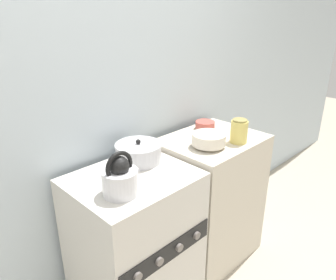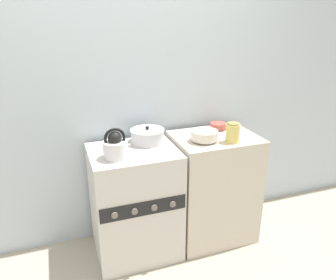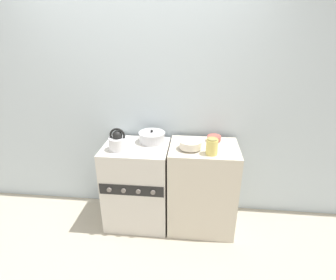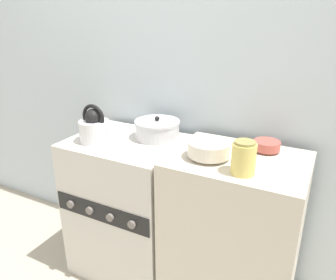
{
  "view_description": "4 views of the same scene",
  "coord_description": "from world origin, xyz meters",
  "px_view_note": "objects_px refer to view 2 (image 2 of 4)",
  "views": [
    {
      "loc": [
        -0.93,
        -0.94,
        1.71
      ],
      "look_at": [
        0.28,
        0.28,
        1.01
      ],
      "focal_mm": 35.0,
      "sensor_mm": 36.0,
      "label": 1
    },
    {
      "loc": [
        -0.5,
        -1.91,
        1.81
      ],
      "look_at": [
        0.27,
        0.24,
        0.94
      ],
      "focal_mm": 35.0,
      "sensor_mm": 36.0,
      "label": 2
    },
    {
      "loc": [
        0.56,
        -2.04,
        1.96
      ],
      "look_at": [
        0.32,
        0.29,
        0.96
      ],
      "focal_mm": 28.0,
      "sensor_mm": 36.0,
      "label": 3
    },
    {
      "loc": [
        1.04,
        -1.19,
        1.57
      ],
      "look_at": [
        0.27,
        0.28,
        0.93
      ],
      "focal_mm": 35.0,
      "sensor_mm": 36.0,
      "label": 4
    }
  ],
  "objects_px": {
    "cooking_pot": "(147,136)",
    "small_ceramic_bowl": "(218,126)",
    "enamel_bowl": "(204,135)",
    "stove": "(135,203)",
    "kettle": "(116,147)",
    "storage_jar": "(233,133)"
  },
  "relations": [
    {
      "from": "cooking_pot",
      "to": "small_ceramic_bowl",
      "type": "height_order",
      "value": "cooking_pot"
    },
    {
      "from": "stove",
      "to": "storage_jar",
      "type": "relative_size",
      "value": 5.85
    },
    {
      "from": "stove",
      "to": "enamel_bowl",
      "type": "xyz_separation_m",
      "value": [
        0.54,
        -0.07,
        0.52
      ]
    },
    {
      "from": "enamel_bowl",
      "to": "small_ceramic_bowl",
      "type": "distance_m",
      "value": 0.32
    },
    {
      "from": "kettle",
      "to": "storage_jar",
      "type": "height_order",
      "value": "kettle"
    },
    {
      "from": "kettle",
      "to": "small_ceramic_bowl",
      "type": "xyz_separation_m",
      "value": [
        0.91,
        0.24,
        -0.02
      ]
    },
    {
      "from": "kettle",
      "to": "cooking_pot",
      "type": "bearing_deg",
      "value": 36.46
    },
    {
      "from": "stove",
      "to": "kettle",
      "type": "xyz_separation_m",
      "value": [
        -0.14,
        -0.1,
        0.53
      ]
    },
    {
      "from": "stove",
      "to": "cooking_pot",
      "type": "relative_size",
      "value": 3.36
    },
    {
      "from": "kettle",
      "to": "enamel_bowl",
      "type": "bearing_deg",
      "value": 1.81
    },
    {
      "from": "stove",
      "to": "storage_jar",
      "type": "height_order",
      "value": "storage_jar"
    },
    {
      "from": "cooking_pot",
      "to": "enamel_bowl",
      "type": "relative_size",
      "value": 1.29
    },
    {
      "from": "enamel_bowl",
      "to": "cooking_pot",
      "type": "bearing_deg",
      "value": 154.09
    },
    {
      "from": "kettle",
      "to": "cooking_pot",
      "type": "height_order",
      "value": "kettle"
    },
    {
      "from": "kettle",
      "to": "storage_jar",
      "type": "distance_m",
      "value": 0.88
    },
    {
      "from": "cooking_pot",
      "to": "small_ceramic_bowl",
      "type": "xyz_separation_m",
      "value": [
        0.62,
        0.02,
        0.01
      ]
    },
    {
      "from": "enamel_bowl",
      "to": "small_ceramic_bowl",
      "type": "xyz_separation_m",
      "value": [
        0.23,
        0.22,
        -0.02
      ]
    },
    {
      "from": "small_ceramic_bowl",
      "to": "storage_jar",
      "type": "relative_size",
      "value": 0.89
    },
    {
      "from": "cooking_pot",
      "to": "enamel_bowl",
      "type": "xyz_separation_m",
      "value": [
        0.39,
        -0.19,
        0.02
      ]
    },
    {
      "from": "storage_jar",
      "to": "small_ceramic_bowl",
      "type": "bearing_deg",
      "value": 82.56
    },
    {
      "from": "stove",
      "to": "enamel_bowl",
      "type": "height_order",
      "value": "enamel_bowl"
    },
    {
      "from": "stove",
      "to": "cooking_pot",
      "type": "bearing_deg",
      "value": 39.12
    }
  ]
}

